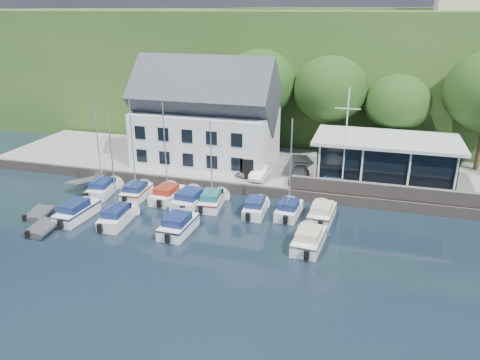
{
  "coord_description": "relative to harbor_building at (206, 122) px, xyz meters",
  "views": [
    {
      "loc": [
        9.55,
        -28.0,
        16.52
      ],
      "look_at": [
        -1.17,
        9.0,
        2.19
      ],
      "focal_mm": 35.0,
      "sensor_mm": 36.0,
      "label": 1
    }
  ],
  "objects": [
    {
      "name": "car_blue",
      "position": [
        13.38,
        -2.75,
        -3.7
      ],
      "size": [
        2.46,
        4.09,
        1.31
      ],
      "primitive_type": "imported",
      "rotation": [
        0.0,
        0.0,
        0.27
      ],
      "color": "#2E588E",
      "rests_on": "quay"
    },
    {
      "name": "seawall",
      "position": [
        19.0,
        -5.1,
        -3.75
      ],
      "size": [
        18.0,
        0.5,
        1.2
      ],
      "primitive_type": "cube",
      "color": "#63584F",
      "rests_on": "quay"
    },
    {
      "name": "boat_r1_5",
      "position": [
        7.72,
        -9.32,
        -4.63
      ],
      "size": [
        2.08,
        5.35,
        1.44
      ],
      "primitive_type": null,
      "rotation": [
        0.0,
        0.0,
        0.06
      ],
      "color": "silver",
      "rests_on": "ground"
    },
    {
      "name": "field_patch",
      "position": [
        15.0,
        53.5,
        10.8
      ],
      "size": [
        50.0,
        30.0,
        0.3
      ],
      "primitive_type": "cube",
      "color": "#5D7038",
      "rests_on": "hillside"
    },
    {
      "name": "boat_r1_4",
      "position": [
        3.66,
        -8.84,
        -1.0
      ],
      "size": [
        2.5,
        5.97,
        8.7
      ],
      "primitive_type": null,
      "rotation": [
        0.0,
        0.0,
        0.11
      ],
      "color": "silver",
      "rests_on": "ground"
    },
    {
      "name": "boat_r1_1",
      "position": [
        -3.66,
        -8.93,
        -1.0
      ],
      "size": [
        2.28,
        5.31,
        8.7
      ],
      "primitive_type": null,
      "rotation": [
        0.0,
        0.0,
        0.05
      ],
      "color": "silver",
      "rests_on": "ground"
    },
    {
      "name": "dinghy_1",
      "position": [
        -7.44,
        -17.21,
        -4.98
      ],
      "size": [
        2.22,
        3.34,
        0.74
      ],
      "primitive_type": null,
      "rotation": [
        0.0,
        0.0,
        0.11
      ],
      "color": "#343439",
      "rests_on": "ground"
    },
    {
      "name": "boat_r1_0",
      "position": [
        -7.14,
        -8.95,
        -1.02
      ],
      "size": [
        2.85,
        6.0,
        8.65
      ],
      "primitive_type": null,
      "rotation": [
        0.0,
        0.0,
        0.16
      ],
      "color": "silver",
      "rests_on": "ground"
    },
    {
      "name": "tree_4",
      "position": [
        18.85,
        5.94,
        0.23
      ],
      "size": [
        6.7,
        6.7,
        9.15
      ],
      "primitive_type": null,
      "color": "black",
      "rests_on": "quay"
    },
    {
      "name": "quay_face",
      "position": [
        7.0,
        -5.5,
        -4.85
      ],
      "size": [
        60.0,
        0.3,
        1.0
      ],
      "primitive_type": "cube",
      "color": "#63584F",
      "rests_on": "ground"
    },
    {
      "name": "boat_r1_7",
      "position": [
        13.28,
        -8.97,
        -4.61
      ],
      "size": [
        2.35,
        5.73,
        1.48
      ],
      "primitive_type": null,
      "rotation": [
        0.0,
        0.0,
        -0.07
      ],
      "color": "silver",
      "rests_on": "ground"
    },
    {
      "name": "boat_r2_2",
      "position": [
        2.86,
        -14.41,
        -4.58
      ],
      "size": [
        2.29,
        5.73,
        1.54
      ],
      "primitive_type": null,
      "rotation": [
        0.0,
        0.0,
        -0.03
      ],
      "color": "silver",
      "rests_on": "ground"
    },
    {
      "name": "boat_r2_0",
      "position": [
        -6.21,
        -14.35,
        -4.58
      ],
      "size": [
        2.17,
        6.39,
        1.55
      ],
      "primitive_type": null,
      "rotation": [
        0.0,
        0.0,
        -0.05
      ],
      "color": "silver",
      "rests_on": "ground"
    },
    {
      "name": "boat_r2_1",
      "position": [
        -2.57,
        -14.15,
        -0.86
      ],
      "size": [
        2.37,
        6.32,
        8.99
      ],
      "primitive_type": null,
      "rotation": [
        0.0,
        0.0,
        0.08
      ],
      "color": "silver",
      "rests_on": "ground"
    },
    {
      "name": "car_white",
      "position": [
        6.72,
        -3.2,
        -3.71
      ],
      "size": [
        1.7,
        3.98,
        1.28
      ],
      "primitive_type": "imported",
      "rotation": [
        0.0,
        0.0,
        -0.09
      ],
      "color": "silver",
      "rests_on": "quay"
    },
    {
      "name": "hillside",
      "position": [
        7.0,
        45.5,
        2.65
      ],
      "size": [
        160.0,
        75.0,
        16.0
      ],
      "primitive_type": "cube",
      "color": "#2C4E1D",
      "rests_on": "ground"
    },
    {
      "name": "car_dgrey",
      "position": [
        10.35,
        -3.04,
        -3.74
      ],
      "size": [
        1.97,
        4.27,
        1.21
      ],
      "primitive_type": "imported",
      "rotation": [
        0.0,
        0.0,
        0.07
      ],
      "color": "#323237",
      "rests_on": "quay"
    },
    {
      "name": "boat_r1_3",
      "position": [
        1.87,
        -9.38,
        -4.56
      ],
      "size": [
        2.77,
        6.14,
        1.58
      ],
      "primitive_type": null,
      "rotation": [
        0.0,
        0.0,
        -0.08
      ],
      "color": "silver",
      "rests_on": "ground"
    },
    {
      "name": "club_pavilion",
      "position": [
        18.0,
        -0.5,
        -2.3
      ],
      "size": [
        13.2,
        7.2,
        4.1
      ],
      "primitive_type": null,
      "color": "black",
      "rests_on": "quay"
    },
    {
      "name": "tree_3",
      "position": [
        11.88,
        6.18,
        1.04
      ],
      "size": [
        7.89,
        7.89,
        10.78
      ],
      "primitive_type": null,
      "color": "black",
      "rests_on": "quay"
    },
    {
      "name": "ground",
      "position": [
        7.0,
        -16.5,
        -5.35
      ],
      "size": [
        180.0,
        180.0,
        0.0
      ],
      "primitive_type": "plane",
      "color": "black",
      "rests_on": "ground"
    },
    {
      "name": "boat_r1_2",
      "position": [
        -0.66,
        -8.68,
        -1.03
      ],
      "size": [
        2.52,
        5.76,
        8.64
      ],
      "primitive_type": null,
      "rotation": [
        0.0,
        0.0,
        -0.08
      ],
      "color": "silver",
      "rests_on": "ground"
    },
    {
      "name": "tree_1",
      "position": [
        -4.17,
        4.84,
        0.12
      ],
      "size": [
        6.55,
        6.55,
        8.95
      ],
      "primitive_type": null,
      "color": "black",
      "rests_on": "quay"
    },
    {
      "name": "tree_2",
      "position": [
        4.15,
        6.04,
        1.29
      ],
      "size": [
        8.26,
        8.26,
        11.28
      ],
      "primitive_type": null,
      "color": "black",
      "rests_on": "quay"
    },
    {
      "name": "flagpole",
      "position": [
        14.4,
        -3.68,
        0.2
      ],
      "size": [
        2.18,
        0.2,
        9.09
      ],
      "primitive_type": null,
      "color": "white",
      "rests_on": "quay"
    },
    {
      "name": "dinghy_0",
      "position": [
        -9.55,
        -14.93,
        -5.01
      ],
      "size": [
        2.38,
        3.27,
        0.69
      ],
      "primitive_type": null,
      "rotation": [
        0.0,
        0.0,
        0.22
      ],
      "color": "#343439",
      "rests_on": "ground"
    },
    {
      "name": "boat_r1_6",
      "position": [
        10.51,
        -8.95,
        -1.12
      ],
      "size": [
        2.15,
        5.25,
        8.47
      ],
      "primitive_type": null,
      "rotation": [
        0.0,
        0.0,
        -0.05
      ],
      "color": "silver",
      "rests_on": "ground"
    },
    {
      "name": "quay",
      "position": [
        7.0,
        1.0,
        -4.85
      ],
      "size": [
        60.0,
        13.0,
        1.0
      ],
      "primitive_type": "cube",
      "color": "gray",
      "rests_on": "ground"
    },
    {
      "name": "gangway",
      "position": [
        -9.5,
        -7.5,
        -5.35
      ],
      "size": [
        1.2,
        6.0,
        1.4
      ],
      "primitive_type": null,
      "color": "silver",
      "rests_on": "ground"
    },
    {
      "name": "harbor_building",
      "position": [
        0.0,
        0.0,
        0.0
      ],
      "size": [
        14.4,
        8.2,
        8.7
      ],
      "primitive_type": null,
      "color": "white",
      "rests_on": "quay"
    },
    {
      "name": "boat_r2_4",
      "position": [
        12.92,
        -13.94,
        -4.58
      ],
      "size": [
        2.51,
        6.03,
        1.54
      ],
      "primitive_type": null,
      "rotation": [
        0.0,
        0.0,
        -0.08
      ],
      "color": "silver",
      "rests_on": "ground"
    },
    {
      "name": "car_silver",
      "position": [
        4.92,
        -2.57,
        -3.8
      ],
      "size": [
        1.79,
        3.39,
        1.1
      ],
      "primitive_type": "imported",
      "rotation": [
        0.0,
        0.0,
        -0.16
      ],
      "color": "#ACABB0",
      "rests_on": "quay"
    }
  ]
}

